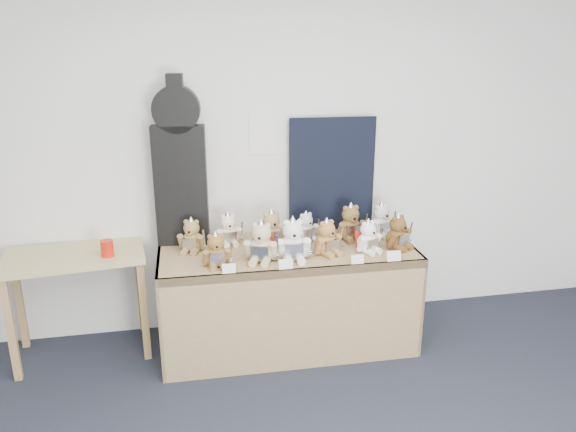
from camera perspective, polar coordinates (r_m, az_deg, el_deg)
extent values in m
plane|color=silver|center=(4.19, -3.44, 6.17)|extent=(6.00, 0.00, 6.00)
cube|color=silver|center=(4.16, -2.54, 8.29)|extent=(0.21, 0.00, 0.30)
cube|color=olive|center=(4.01, -0.09, -3.69)|extent=(1.83, 0.79, 0.06)
cube|color=olive|center=(3.84, 0.90, -10.55)|extent=(1.81, 0.05, 0.76)
cube|color=olive|center=(4.11, -12.64, -8.94)|extent=(0.03, 0.76, 0.76)
cube|color=olive|center=(4.39, 11.60, -7.04)|extent=(0.03, 0.76, 0.76)
cube|color=#978851|center=(4.14, -20.91, -3.83)|extent=(0.98, 0.62, 0.04)
cube|color=olive|center=(4.15, -26.33, -10.40)|extent=(0.06, 0.06, 0.73)
cube|color=olive|center=(4.54, -25.62, -7.84)|extent=(0.06, 0.06, 0.73)
cube|color=olive|center=(4.09, -14.41, -9.40)|extent=(0.06, 0.06, 0.73)
cube|color=olive|center=(4.48, -14.81, -6.89)|extent=(0.06, 0.06, 0.73)
cube|color=black|center=(4.03, -10.81, 3.00)|extent=(0.38, 0.15, 0.86)
cylinder|color=black|center=(3.93, -11.29, 10.59)|extent=(0.33, 0.15, 0.32)
cube|color=black|center=(3.91, -11.41, 12.46)|extent=(0.12, 0.11, 0.22)
cube|color=black|center=(4.27, 4.48, 4.19)|extent=(0.65, 0.05, 0.87)
cylinder|color=red|center=(3.99, -17.90, -3.15)|extent=(0.09, 0.09, 0.11)
ellipsoid|color=brown|center=(3.72, -7.30, -4.11)|extent=(0.16, 0.14, 0.15)
sphere|color=brown|center=(3.68, -7.36, -2.68)|extent=(0.11, 0.11, 0.11)
cylinder|color=brown|center=(3.64, -7.26, -3.06)|extent=(0.05, 0.03, 0.05)
sphere|color=black|center=(3.63, -7.22, -3.15)|extent=(0.02, 0.02, 0.02)
sphere|color=brown|center=(3.66, -7.94, -2.11)|extent=(0.03, 0.03, 0.03)
sphere|color=brown|center=(3.67, -6.84, -2.01)|extent=(0.03, 0.03, 0.03)
cylinder|color=brown|center=(3.69, -8.36, -4.21)|extent=(0.05, 0.08, 0.11)
cylinder|color=brown|center=(3.71, -6.18, -4.02)|extent=(0.05, 0.08, 0.11)
cylinder|color=brown|center=(3.69, -7.68, -5.07)|extent=(0.05, 0.10, 0.04)
cylinder|color=brown|center=(3.69, -6.65, -4.98)|extent=(0.05, 0.10, 0.04)
cube|color=silver|center=(3.67, -7.18, -4.40)|extent=(0.10, 0.02, 0.08)
cone|color=silver|center=(3.67, -7.39, -2.00)|extent=(0.09, 0.09, 0.07)
cube|color=silver|center=(3.69, -5.82, -3.73)|extent=(0.01, 0.04, 0.16)
cube|color=silver|center=(3.72, -5.79, -4.58)|extent=(0.05, 0.01, 0.01)
ellipsoid|color=#C3B489|center=(3.77, -2.71, -3.47)|extent=(0.22, 0.20, 0.18)
sphere|color=#C3B489|center=(3.72, -2.74, -1.73)|extent=(0.13, 0.13, 0.13)
cylinder|color=#C3B489|center=(3.67, -2.88, -2.18)|extent=(0.06, 0.05, 0.06)
sphere|color=black|center=(3.66, -2.94, -2.29)|extent=(0.02, 0.02, 0.02)
sphere|color=#C3B489|center=(3.71, -3.41, -0.95)|extent=(0.04, 0.04, 0.04)
sphere|color=#C3B489|center=(3.70, -2.09, -1.00)|extent=(0.04, 0.04, 0.04)
cylinder|color=#C3B489|center=(3.76, -4.07, -3.40)|extent=(0.08, 0.11, 0.14)
cylinder|color=#C3B489|center=(3.73, -1.46, -3.53)|extent=(0.08, 0.11, 0.14)
cylinder|color=#C3B489|center=(3.73, -3.48, -4.53)|extent=(0.09, 0.13, 0.05)
cylinder|color=#C3B489|center=(3.72, -2.24, -4.60)|extent=(0.09, 0.13, 0.05)
cube|color=silver|center=(3.70, -2.89, -3.81)|extent=(0.12, 0.06, 0.10)
cone|color=silver|center=(3.70, -2.75, -0.91)|extent=(0.11, 0.11, 0.09)
cube|color=silver|center=(3.70, -1.08, -3.23)|extent=(0.03, 0.05, 0.19)
cube|color=silver|center=(3.73, -1.07, -4.27)|extent=(0.05, 0.02, 0.01)
cube|color=#A82313|center=(3.82, -2.54, -2.90)|extent=(0.15, 0.08, 0.16)
ellipsoid|color=white|center=(3.79, 0.49, -3.25)|extent=(0.20, 0.17, 0.19)
sphere|color=white|center=(3.75, 0.49, -1.45)|extent=(0.14, 0.14, 0.14)
cylinder|color=white|center=(3.69, 0.62, -1.91)|extent=(0.06, 0.03, 0.06)
sphere|color=black|center=(3.67, 0.66, -2.02)|extent=(0.02, 0.02, 0.02)
sphere|color=white|center=(3.72, -0.19, -0.70)|extent=(0.04, 0.04, 0.04)
sphere|color=white|center=(3.73, 1.18, -0.64)|extent=(0.04, 0.04, 0.04)
cylinder|color=white|center=(3.75, -0.82, -3.31)|extent=(0.06, 0.11, 0.14)
cylinder|color=white|center=(3.78, 1.89, -3.18)|extent=(0.06, 0.11, 0.14)
cylinder|color=white|center=(3.74, -0.02, -4.42)|extent=(0.06, 0.13, 0.06)
cylinder|color=white|center=(3.76, 1.27, -4.35)|extent=(0.06, 0.13, 0.06)
cube|color=silver|center=(3.72, 0.64, -3.60)|extent=(0.12, 0.03, 0.10)
cone|color=silver|center=(3.73, 0.49, -0.60)|extent=(0.12, 0.12, 0.09)
cube|color=silver|center=(3.76, 2.35, -2.84)|extent=(0.02, 0.05, 0.20)
cube|color=silver|center=(3.79, 2.34, -3.90)|extent=(0.06, 0.01, 0.01)
ellipsoid|color=#A3713E|center=(3.90, 3.91, -2.87)|extent=(0.20, 0.19, 0.16)
sphere|color=#A3713E|center=(3.86, 3.95, -1.37)|extent=(0.12, 0.12, 0.12)
cylinder|color=#A3713E|center=(3.82, 4.42, -1.70)|extent=(0.06, 0.04, 0.05)
sphere|color=black|center=(3.81, 4.59, -1.78)|extent=(0.02, 0.02, 0.02)
sphere|color=#A3713E|center=(3.82, 3.51, -0.83)|extent=(0.04, 0.04, 0.04)
sphere|color=#A3713E|center=(3.87, 4.41, -0.61)|extent=(0.04, 0.04, 0.04)
cylinder|color=#A3713E|center=(3.83, 3.21, -3.08)|extent=(0.08, 0.10, 0.12)
cylinder|color=#A3713E|center=(3.92, 4.97, -2.60)|extent=(0.08, 0.10, 0.12)
cylinder|color=#A3713E|center=(3.85, 4.01, -3.87)|extent=(0.09, 0.12, 0.05)
cylinder|color=#A3713E|center=(3.89, 4.84, -3.63)|extent=(0.09, 0.12, 0.05)
cube|color=silver|center=(3.85, 4.51, -3.08)|extent=(0.10, 0.06, 0.09)
cone|color=silver|center=(3.84, 3.96, -0.66)|extent=(0.10, 0.10, 0.08)
cube|color=silver|center=(3.92, 5.37, -2.25)|extent=(0.03, 0.04, 0.17)
cube|color=silver|center=(3.94, 5.34, -3.13)|extent=(0.05, 0.03, 0.01)
ellipsoid|color=white|center=(3.97, 8.07, -2.70)|extent=(0.19, 0.17, 0.15)
sphere|color=white|center=(3.93, 8.13, -1.34)|extent=(0.11, 0.11, 0.11)
cylinder|color=white|center=(3.90, 8.57, -1.65)|extent=(0.05, 0.04, 0.05)
sphere|color=black|center=(3.89, 8.73, -1.72)|extent=(0.02, 0.02, 0.02)
sphere|color=white|center=(3.90, 7.76, -0.85)|extent=(0.03, 0.03, 0.03)
sphere|color=white|center=(3.94, 8.55, -0.66)|extent=(0.03, 0.03, 0.03)
cylinder|color=white|center=(3.91, 7.47, -2.89)|extent=(0.07, 0.09, 0.11)
cylinder|color=white|center=(4.00, 9.01, -2.47)|extent=(0.07, 0.09, 0.11)
cylinder|color=white|center=(3.92, 8.17, -3.60)|extent=(0.08, 0.11, 0.04)
cylinder|color=white|center=(3.97, 8.90, -3.40)|extent=(0.08, 0.11, 0.04)
cube|color=silver|center=(3.92, 8.62, -2.90)|extent=(0.10, 0.05, 0.08)
cone|color=silver|center=(3.92, 8.16, -0.70)|extent=(0.09, 0.09, 0.07)
cube|color=silver|center=(3.99, 9.37, -2.15)|extent=(0.02, 0.04, 0.16)
cube|color=silver|center=(4.02, 9.33, -2.95)|extent=(0.04, 0.02, 0.01)
cube|color=#A82313|center=(4.00, 7.55, -2.31)|extent=(0.12, 0.07, 0.13)
ellipsoid|color=brown|center=(4.06, 11.01, -2.26)|extent=(0.21, 0.20, 0.16)
sphere|color=brown|center=(4.03, 11.10, -0.84)|extent=(0.12, 0.12, 0.12)
cylinder|color=brown|center=(4.00, 11.64, -1.13)|extent=(0.06, 0.05, 0.05)
sphere|color=black|center=(3.99, 11.84, -1.20)|extent=(0.02, 0.02, 0.02)
sphere|color=brown|center=(3.99, 10.79, -0.33)|extent=(0.04, 0.04, 0.04)
sphere|color=brown|center=(4.04, 11.48, -0.11)|extent=(0.04, 0.04, 0.04)
cylinder|color=brown|center=(3.99, 10.54, -2.48)|extent=(0.08, 0.10, 0.12)
cylinder|color=brown|center=(4.11, 11.90, -1.99)|extent=(0.08, 0.10, 0.12)
cylinder|color=brown|center=(4.02, 11.26, -3.20)|extent=(0.09, 0.11, 0.05)
cylinder|color=brown|center=(4.08, 11.90, -2.95)|extent=(0.09, 0.11, 0.05)
cube|color=silver|center=(4.03, 11.69, -2.44)|extent=(0.10, 0.07, 0.09)
cone|color=silver|center=(4.01, 11.14, -0.16)|extent=(0.10, 0.10, 0.08)
cube|color=silver|center=(4.11, 12.26, -1.64)|extent=(0.03, 0.04, 0.17)
cube|color=silver|center=(4.13, 12.20, -2.47)|extent=(0.05, 0.03, 0.01)
ellipsoid|color=beige|center=(4.09, -6.08, -1.97)|extent=(0.17, 0.15, 0.15)
sphere|color=beige|center=(4.05, -6.13, -0.64)|extent=(0.11, 0.11, 0.11)
cylinder|color=beige|center=(4.01, -5.97, -0.96)|extent=(0.05, 0.03, 0.05)
sphere|color=black|center=(4.00, -5.92, -1.03)|extent=(0.02, 0.02, 0.02)
sphere|color=beige|center=(4.03, -6.64, -0.12)|extent=(0.04, 0.04, 0.04)
sphere|color=beige|center=(4.05, -5.66, -0.02)|extent=(0.04, 0.04, 0.04)
cylinder|color=beige|center=(4.05, -7.00, -2.07)|extent=(0.05, 0.09, 0.11)
cylinder|color=beige|center=(4.08, -5.05, -1.85)|extent=(0.05, 0.09, 0.11)
cylinder|color=beige|center=(4.05, -6.36, -2.83)|extent=(0.06, 0.10, 0.04)
cylinder|color=beige|center=(4.06, -5.43, -2.73)|extent=(0.06, 0.10, 0.04)
cube|color=silver|center=(4.03, -5.90, -2.19)|extent=(0.10, 0.03, 0.08)
cone|color=silver|center=(4.04, -6.15, -0.02)|extent=(0.09, 0.09, 0.07)
cube|color=silver|center=(4.07, -4.72, -1.57)|extent=(0.02, 0.04, 0.16)
cube|color=silver|center=(4.09, -4.69, -2.36)|extent=(0.05, 0.01, 0.01)
ellipsoid|color=tan|center=(4.05, -1.69, -1.94)|extent=(0.19, 0.17, 0.17)
sphere|color=tan|center=(4.02, -1.70, -0.45)|extent=(0.12, 0.12, 0.12)
cylinder|color=tan|center=(3.97, -1.43, -0.80)|extent=(0.06, 0.04, 0.05)
sphere|color=black|center=(3.96, -1.34, -0.88)|extent=(0.02, 0.02, 0.02)
sphere|color=tan|center=(3.99, -2.24, 0.12)|extent=(0.04, 0.04, 0.04)
sphere|color=tan|center=(4.01, -1.18, 0.26)|extent=(0.04, 0.04, 0.04)
cylinder|color=tan|center=(4.01, -2.64, -2.07)|extent=(0.06, 0.10, 0.13)
cylinder|color=tan|center=(4.06, -0.54, -1.78)|extent=(0.06, 0.10, 0.13)
cylinder|color=tan|center=(4.01, -1.88, -2.91)|extent=(0.07, 0.12, 0.05)
cylinder|color=tan|center=(4.03, -0.89, -2.77)|extent=(0.07, 0.12, 0.05)
cube|color=silver|center=(3.99, -1.35, -2.18)|extent=(0.11, 0.04, 0.09)
cone|color=silver|center=(4.00, -1.71, 0.25)|extent=(0.10, 0.10, 0.08)
cube|color=silver|center=(4.05, -0.15, -1.45)|extent=(0.02, 0.04, 0.17)
cube|color=silver|center=(4.07, -0.15, -2.33)|extent=(0.05, 0.02, 0.01)
ellipsoid|color=silver|center=(4.15, 1.82, -1.64)|extent=(0.17, 0.16, 0.14)
sphere|color=silver|center=(4.11, 1.83, -0.43)|extent=(0.10, 0.10, 0.10)
cylinder|color=silver|center=(4.08, 2.17, -0.69)|extent=(0.05, 0.04, 0.04)
sphere|color=black|center=(4.07, 2.29, -0.75)|extent=(0.02, 0.02, 0.02)
sphere|color=silver|center=(4.08, 1.45, 0.02)|extent=(0.03, 0.03, 0.03)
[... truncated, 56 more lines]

